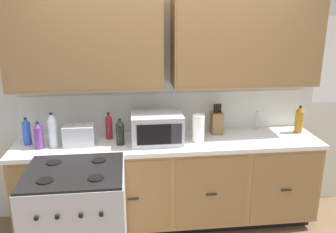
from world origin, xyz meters
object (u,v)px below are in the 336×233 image
at_px(bottle_clear, 52,130).
at_px(microwave, 157,128).
at_px(stove_range, 78,223).
at_px(bottle_violet, 39,136).
at_px(knife_block, 217,122).
at_px(bottle_red, 109,126).
at_px(bottle_amber, 299,120).
at_px(bottle_dark, 120,132).
at_px(paper_towel_roll, 198,128).
at_px(toaster, 79,135).
at_px(bottle_blue, 27,131).

bearing_deg(bottle_clear, microwave, 0.94).
relative_size(stove_range, bottle_violet, 3.76).
bearing_deg(knife_block, bottle_red, -178.05).
height_order(microwave, bottle_amber, bottle_amber).
distance_m(stove_range, bottle_violet, 0.88).
xyz_separation_m(stove_range, bottle_violet, (-0.38, 0.56, 0.57)).
bearing_deg(bottle_dark, bottle_clear, 178.87).
bearing_deg(paper_towel_roll, bottle_dark, -179.37).
bearing_deg(bottle_clear, toaster, 6.26).
bearing_deg(bottle_violet, stove_range, -55.80).
height_order(knife_block, bottle_violet, knife_block).
bearing_deg(bottle_amber, bottle_clear, -177.18).
distance_m(microwave, bottle_dark, 0.35).
bearing_deg(bottle_clear, bottle_violet, -167.69).
xyz_separation_m(stove_range, bottle_red, (0.24, 0.74, 0.57)).
relative_size(toaster, paper_towel_roll, 1.08).
bearing_deg(paper_towel_roll, stove_range, -151.80).
xyz_separation_m(paper_towel_roll, bottle_blue, (-1.60, 0.09, -0.00)).
relative_size(bottle_red, bottle_violet, 1.04).
xyz_separation_m(bottle_dark, bottle_amber, (1.80, 0.13, 0.02)).
bearing_deg(bottle_amber, bottle_dark, -175.85).
bearing_deg(microwave, bottle_violet, -177.76).
bearing_deg(bottle_blue, knife_block, 3.32).
distance_m(microwave, toaster, 0.72).
distance_m(paper_towel_roll, bottle_clear, 1.35).
height_order(stove_range, bottle_dark, bottle_dark).
bearing_deg(bottle_blue, bottle_clear, -19.36).
relative_size(bottle_red, bottle_amber, 0.93).
distance_m(bottle_violet, bottle_clear, 0.13).
distance_m(bottle_amber, bottle_blue, 2.66).
relative_size(knife_block, bottle_amber, 1.10).
height_order(stove_range, bottle_amber, bottle_amber).
bearing_deg(bottle_dark, knife_block, 12.10).
bearing_deg(knife_block, bottle_amber, -5.20).
xyz_separation_m(stove_range, bottle_blue, (-0.51, 0.68, 0.57)).
relative_size(bottle_clear, bottle_blue, 1.24).
bearing_deg(bottle_blue, microwave, -3.49).
relative_size(toaster, knife_block, 0.90).
bearing_deg(paper_towel_roll, bottle_amber, 6.57).
distance_m(bottle_violet, bottle_blue, 0.18).
height_order(bottle_violet, bottle_blue, bottle_blue).
xyz_separation_m(paper_towel_roll, bottle_dark, (-0.74, -0.01, -0.01)).
distance_m(bottle_dark, bottle_violet, 0.73).
bearing_deg(bottle_clear, paper_towel_roll, -0.17).
bearing_deg(bottle_violet, microwave, 2.24).
bearing_deg(paper_towel_roll, bottle_violet, -179.13).
relative_size(microwave, knife_block, 1.55).
relative_size(stove_range, microwave, 1.98).
bearing_deg(knife_block, bottle_clear, -172.93).
bearing_deg(toaster, bottle_amber, 2.46).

